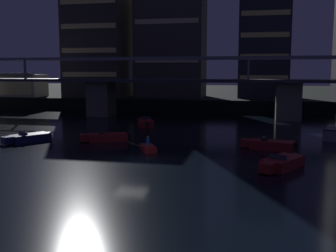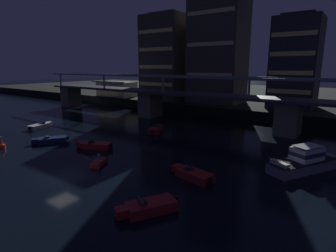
# 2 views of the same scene
# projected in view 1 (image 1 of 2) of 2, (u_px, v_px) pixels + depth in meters

# --- Properties ---
(ground_plane) EXTENTS (400.00, 400.00, 0.00)m
(ground_plane) POSITION_uv_depth(u_px,v_px,m) (131.00, 162.00, 32.59)
(ground_plane) COLOR black
(far_riverbank) EXTENTS (240.00, 80.00, 2.20)m
(far_riverbank) POSITION_uv_depth(u_px,v_px,m) (216.00, 94.00, 110.73)
(far_riverbank) COLOR black
(far_riverbank) RESTS_ON ground
(river_bridge) EXTENTS (94.25, 6.40, 9.38)m
(river_bridge) POSITION_uv_depth(u_px,v_px,m) (190.00, 90.00, 63.67)
(river_bridge) COLOR #605B51
(river_bridge) RESTS_ON ground
(tower_west_low) EXTENTS (11.67, 13.08, 22.86)m
(tower_west_low) POSITION_uv_depth(u_px,v_px,m) (101.00, 40.00, 82.11)
(tower_west_low) COLOR #38332D
(tower_west_low) RESTS_ON far_riverbank
(tower_west_tall) EXTENTS (12.98, 9.40, 35.90)m
(tower_west_tall) POSITION_uv_depth(u_px,v_px,m) (171.00, 4.00, 78.64)
(tower_west_tall) COLOR #423D38
(tower_west_tall) RESTS_ON far_riverbank
(tower_central) EXTENTS (9.32, 9.08, 19.86)m
(tower_central) POSITION_uv_depth(u_px,v_px,m) (264.00, 46.00, 78.08)
(tower_central) COLOR #282833
(tower_central) RESTS_ON far_riverbank
(waterfront_pavilion) EXTENTS (12.40, 7.40, 4.70)m
(waterfront_pavilion) POSITION_uv_depth(u_px,v_px,m) (14.00, 85.00, 82.66)
(waterfront_pavilion) COLOR #B2AD9E
(waterfront_pavilion) RESTS_ON far_riverbank
(speedboat_near_center) EXTENTS (3.79, 4.80, 1.16)m
(speedboat_near_center) POSITION_uv_depth(u_px,v_px,m) (28.00, 138.00, 41.84)
(speedboat_near_center) COLOR #19234C
(speedboat_near_center) RESTS_ON ground
(speedboat_near_right) EXTENTS (3.08, 5.09, 1.16)m
(speedboat_near_right) POSITION_uv_depth(u_px,v_px,m) (145.00, 123.00, 54.39)
(speedboat_near_right) COLOR maroon
(speedboat_near_right) RESTS_ON ground
(speedboat_mid_left) EXTENTS (5.22, 2.56, 1.16)m
(speedboat_mid_left) POSITION_uv_depth(u_px,v_px,m) (270.00, 145.00, 37.97)
(speedboat_mid_left) COLOR maroon
(speedboat_mid_left) RESTS_ON ground
(speedboat_mid_center) EXTENTS (5.01, 3.24, 1.16)m
(speedboat_mid_center) POSITION_uv_depth(u_px,v_px,m) (106.00, 137.00, 42.27)
(speedboat_mid_center) COLOR maroon
(speedboat_mid_center) RESTS_ON ground
(speedboat_far_left) EXTENTS (3.59, 4.87, 1.16)m
(speedboat_far_left) POSITION_uv_depth(u_px,v_px,m) (281.00, 163.00, 30.35)
(speedboat_far_left) COLOR maroon
(speedboat_far_left) RESTS_ON ground
(dinghy_with_paddler) EXTENTS (2.70, 2.82, 1.36)m
(dinghy_with_paddler) POSITION_uv_depth(u_px,v_px,m) (148.00, 148.00, 37.25)
(dinghy_with_paddler) COLOR maroon
(dinghy_with_paddler) RESTS_ON ground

